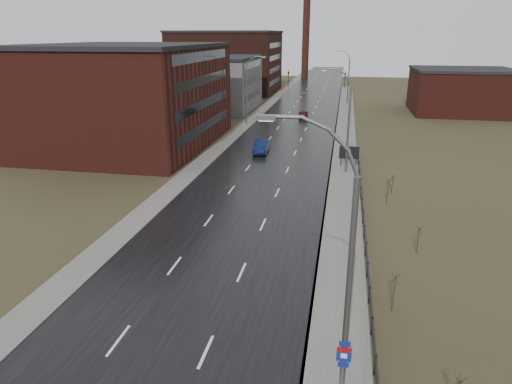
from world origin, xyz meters
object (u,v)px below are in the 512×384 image
at_px(streetlight_main, 341,275).
at_px(car_far, 304,114).
at_px(car_near, 261,147).
at_px(billboard, 349,153).

relative_size(streetlight_main, car_far, 2.79).
bearing_deg(car_far, car_near, 78.58).
xyz_separation_m(streetlight_main, car_near, (-10.54, 41.34, -5.23)).
distance_m(billboard, car_near, 12.19).
height_order(billboard, car_far, billboard).
bearing_deg(streetlight_main, car_far, 96.27).
distance_m(streetlight_main, car_near, 42.98).
height_order(billboard, car_near, billboard).
bearing_deg(car_far, billboard, 99.34).
bearing_deg(streetlight_main, car_near, 104.30).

